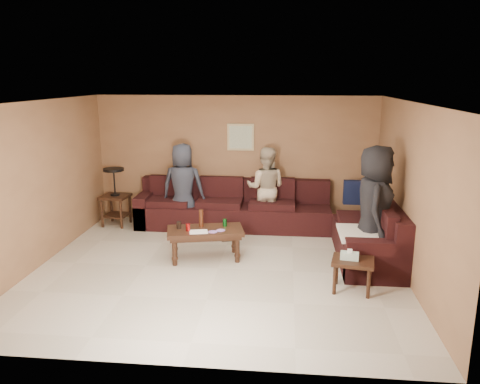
{
  "coord_description": "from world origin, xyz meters",
  "views": [
    {
      "loc": [
        0.99,
        -6.57,
        2.83
      ],
      "look_at": [
        0.25,
        0.85,
        1.0
      ],
      "focal_mm": 35.0,
      "sensor_mm": 36.0,
      "label": 1
    }
  ],
  "objects": [
    {
      "name": "room",
      "position": [
        0.0,
        0.0,
        1.66
      ],
      "size": [
        5.6,
        5.5,
        2.5
      ],
      "color": "beige",
      "rests_on": "ground"
    },
    {
      "name": "end_table_left",
      "position": [
        -2.31,
        1.96,
        0.59
      ],
      "size": [
        0.55,
        0.55,
        1.13
      ],
      "rotation": [
        0.0,
        0.0,
        -0.11
      ],
      "color": "#341C11",
      "rests_on": "ground"
    },
    {
      "name": "side_table_right",
      "position": [
        1.91,
        -0.57,
        0.39
      ],
      "size": [
        0.62,
        0.54,
        0.6
      ],
      "rotation": [
        0.0,
        0.0,
        -0.18
      ],
      "color": "#341C11",
      "rests_on": "ground"
    },
    {
      "name": "waste_bin",
      "position": [
        -0.04,
        1.31,
        0.13
      ],
      "size": [
        0.28,
        0.28,
        0.26
      ],
      "primitive_type": "cube",
      "rotation": [
        0.0,
        0.0,
        0.36
      ],
      "color": "#341C11",
      "rests_on": "ground"
    },
    {
      "name": "person_right",
      "position": [
        2.33,
        0.34,
        0.94
      ],
      "size": [
        0.72,
        0.99,
        1.87
      ],
      "primitive_type": "imported",
      "rotation": [
        0.0,
        0.0,
        1.43
      ],
      "color": "black",
      "rests_on": "ground"
    },
    {
      "name": "person_middle",
      "position": [
        0.62,
        2.09,
        0.78
      ],
      "size": [
        0.83,
        0.68,
        1.57
      ],
      "primitive_type": "imported",
      "rotation": [
        0.0,
        0.0,
        3.02
      ],
      "color": "#C6B293",
      "rests_on": "ground"
    },
    {
      "name": "coffee_table",
      "position": [
        -0.26,
        0.38,
        0.42
      ],
      "size": [
        1.29,
        0.85,
        0.78
      ],
      "rotation": [
        0.0,
        0.0,
        0.23
      ],
      "color": "#341C11",
      "rests_on": "ground"
    },
    {
      "name": "sectional_sofa",
      "position": [
        0.81,
        1.52,
        0.33
      ],
      "size": [
        4.65,
        2.9,
        0.97
      ],
      "color": "black",
      "rests_on": "ground"
    },
    {
      "name": "wall_art",
      "position": [
        0.1,
        2.48,
        1.7
      ],
      "size": [
        0.52,
        0.04,
        0.52
      ],
      "color": "tan",
      "rests_on": "ground"
    },
    {
      "name": "person_left",
      "position": [
        -0.94,
        1.9,
        0.82
      ],
      "size": [
        0.81,
        0.53,
        1.65
      ],
      "primitive_type": "imported",
      "rotation": [
        0.0,
        0.0,
        3.14
      ],
      "color": "#292D39",
      "rests_on": "ground"
    }
  ]
}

